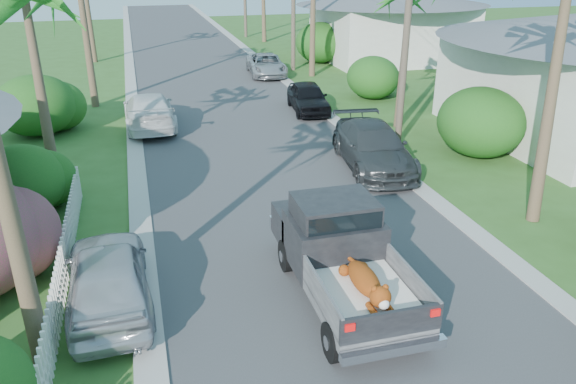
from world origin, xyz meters
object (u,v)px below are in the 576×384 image
object	(u,v)px
pickup_truck	(338,248)
parked_car_ln	(108,277)
parked_car_rd	(266,65)
parked_car_rf	(308,98)
house_right_far	(391,27)
parked_car_lf	(149,111)
parked_car_rm	(373,147)
utility_pole_b	(407,21)

from	to	relation	value
pickup_truck	parked_car_ln	xyz separation A→B (m)	(-4.83, 0.62, -0.30)
pickup_truck	parked_car_rd	world-z (taller)	pickup_truck
parked_car_rf	pickup_truck	bearing A→B (deg)	-99.04
parked_car_ln	house_right_far	distance (m)	31.13
pickup_truck	parked_car_lf	distance (m)	14.11
parked_car_rm	parked_car_rf	world-z (taller)	parked_car_rm
parked_car_rf	utility_pole_b	xyz separation A→B (m)	(2.00, -5.38, 3.94)
pickup_truck	utility_pole_b	distance (m)	11.26
pickup_truck	parked_car_rd	distance (m)	23.13
parked_car_rm	house_right_far	bearing A→B (deg)	70.26
pickup_truck	parked_car_ln	world-z (taller)	pickup_truck
parked_car_rm	parked_car_rd	xyz separation A→B (m)	(0.01, 16.00, -0.11)
house_right_far	parked_car_rf	bearing A→B (deg)	-128.98
pickup_truck	parked_car_rm	world-z (taller)	pickup_truck
parked_car_ln	utility_pole_b	xyz separation A→B (m)	(10.60, 8.36, 3.89)
parked_car_lf	house_right_far	world-z (taller)	house_right_far
pickup_truck	house_right_far	size ratio (longest dim) A/B	0.57
pickup_truck	parked_car_rf	size ratio (longest dim) A/B	1.32
parked_car_rm	parked_car_ln	bearing A→B (deg)	-137.83
parked_car_rm	house_right_far	xyz separation A→B (m)	(9.40, 19.16, 1.39)
parked_car_rm	parked_car_rd	bearing A→B (deg)	96.37
parked_car_rm	utility_pole_b	world-z (taller)	utility_pole_b
pickup_truck	parked_car_lf	xyz separation A→B (m)	(-3.43, 13.69, -0.29)
pickup_truck	parked_car_rf	xyz separation A→B (m)	(3.77, 14.36, -0.35)
parked_car_rm	parked_car_ln	world-z (taller)	parked_car_rm
parked_car_rm	parked_car_lf	size ratio (longest dim) A/B	1.01
parked_car_rd	parked_car_rf	bearing A→B (deg)	-85.50
parked_car_ln	utility_pole_b	distance (m)	14.05
parked_car_ln	house_right_far	xyz separation A→B (m)	(18.00, 25.36, 1.41)
parked_car_rm	parked_car_ln	distance (m)	10.60
utility_pole_b	parked_car_lf	bearing A→B (deg)	152.90
parked_car_rf	utility_pole_b	distance (m)	6.96
house_right_far	pickup_truck	bearing A→B (deg)	-116.88
parked_car_rd	parked_car_ln	distance (m)	23.80
house_right_far	utility_pole_b	distance (m)	18.71
pickup_truck	parked_car_rm	bearing A→B (deg)	61.09
parked_car_ln	parked_car_lf	xyz separation A→B (m)	(1.40, 13.07, 0.01)
house_right_far	utility_pole_b	xyz separation A→B (m)	(-7.40, -17.00, 2.48)
parked_car_ln	utility_pole_b	bearing A→B (deg)	-144.14
parked_car_ln	parked_car_lf	size ratio (longest dim) A/B	0.84
parked_car_lf	parked_car_rf	bearing A→B (deg)	-175.61
parked_car_lf	parked_car_ln	bearing A→B (deg)	82.92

